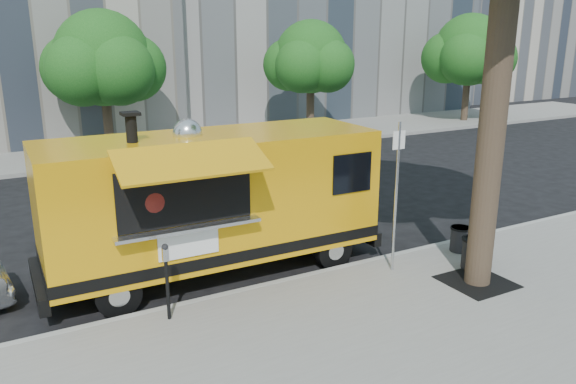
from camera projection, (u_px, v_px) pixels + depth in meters
name	position (u px, v px, depth m)	size (l,w,h in m)	color
ground	(288.00, 265.00, 11.94)	(120.00, 120.00, 0.00)	black
sidewalk	(414.00, 351.00, 8.55)	(60.00, 6.00, 0.15)	gray
curb	(310.00, 277.00, 11.14)	(60.00, 0.14, 0.16)	#999993
far_sidewalk	(131.00, 150.00, 23.30)	(60.00, 5.00, 0.15)	gray
tree_well	(477.00, 282.00, 10.74)	(1.20, 1.20, 0.02)	black
far_tree_b	(102.00, 58.00, 21.14)	(3.60, 3.60, 5.50)	#33261C
far_tree_c	(311.00, 57.00, 25.09)	(3.24, 3.24, 5.21)	#33261C
far_tree_d	(470.00, 50.00, 29.85)	(3.78, 3.78, 5.64)	#33261C
sign_post	(396.00, 189.00, 10.85)	(0.28, 0.06, 3.00)	silver
parking_meter	(167.00, 273.00, 9.14)	(0.11, 0.11, 1.33)	black
food_truck	(212.00, 199.00, 11.10)	(6.86, 3.19, 3.37)	#E59E0B
trash_bin_left	(474.00, 252.00, 11.31)	(0.53, 0.53, 0.64)	black
trash_bin_right	(460.00, 238.00, 12.22)	(0.45, 0.45, 0.55)	black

